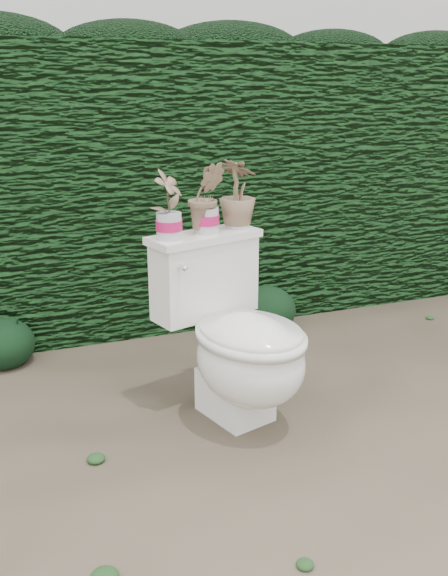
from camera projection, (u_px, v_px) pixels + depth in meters
name	position (u px, v px, depth m)	size (l,w,h in m)	color
ground	(208.00, 432.00, 2.68)	(60.00, 60.00, 0.00)	brown
hedge	(118.00, 185.00, 3.85)	(8.00, 1.00, 1.60)	#164015
house_wall	(86.00, 27.00, 7.60)	(8.00, 3.50, 4.00)	silver
toilet	(238.00, 341.00, 2.70)	(0.62, 0.78, 0.78)	white
potted_plant_left	(169.00, 207.00, 2.61)	(0.14, 0.10, 0.27)	#288334
potted_plant_center	(206.00, 199.00, 2.71)	(0.16, 0.13, 0.29)	#288334
potted_plant_right	(238.00, 195.00, 2.81)	(0.16, 0.16, 0.29)	#288334
liriope_clump_1	(1.00, 339.00, 3.30)	(0.33, 0.33, 0.27)	black
liriope_clump_2	(266.00, 305.00, 3.77)	(0.35, 0.35, 0.28)	black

